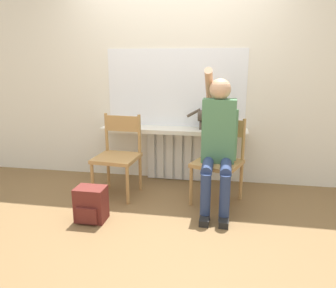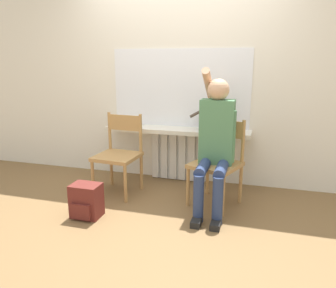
{
  "view_description": "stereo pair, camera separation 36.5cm",
  "coord_description": "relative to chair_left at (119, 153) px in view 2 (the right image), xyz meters",
  "views": [
    {
      "loc": [
        0.63,
        -2.81,
        1.49
      ],
      "look_at": [
        0.0,
        0.67,
        0.59
      ],
      "focal_mm": 35.0,
      "sensor_mm": 36.0,
      "label": 1
    },
    {
      "loc": [
        0.98,
        -2.73,
        1.49
      ],
      "look_at": [
        0.0,
        0.67,
        0.59
      ],
      "focal_mm": 35.0,
      "sensor_mm": 36.0,
      "label": 2
    }
  ],
  "objects": [
    {
      "name": "chair_left",
      "position": [
        0.0,
        0.0,
        0.0
      ],
      "size": [
        0.49,
        0.49,
        0.9
      ],
      "rotation": [
        0.0,
        0.0,
        -0.08
      ],
      "color": "#B2844C",
      "rests_on": "ground_plane"
    },
    {
      "name": "backpack",
      "position": [
        -0.05,
        -0.68,
        -0.31
      ],
      "size": [
        0.28,
        0.24,
        0.33
      ],
      "color": "maroon",
      "rests_on": "ground_plane"
    },
    {
      "name": "radiator",
      "position": [
        0.55,
        0.59,
        -0.15
      ],
      "size": [
        0.71,
        0.08,
        0.64
      ],
      "color": "silver",
      "rests_on": "ground_plane"
    },
    {
      "name": "person",
      "position": [
        1.11,
        -0.11,
        0.27
      ],
      "size": [
        0.36,
        1.0,
        1.43
      ],
      "color": "navy",
      "rests_on": "ground_plane"
    },
    {
      "name": "window_glass",
      "position": [
        0.55,
        0.63,
        0.69
      ],
      "size": [
        1.71,
        0.01,
        0.94
      ],
      "color": "white",
      "rests_on": "windowsill"
    },
    {
      "name": "chair_right",
      "position": [
        1.12,
        -0.0,
        0.0
      ],
      "size": [
        0.59,
        0.59,
        0.9
      ],
      "rotation": [
        0.0,
        0.0,
        -0.36
      ],
      "color": "#B2844C",
      "rests_on": "ground_plane"
    },
    {
      "name": "wall_with_window",
      "position": [
        0.55,
        0.66,
        0.88
      ],
      "size": [
        7.0,
        0.06,
        2.7
      ],
      "color": "white",
      "rests_on": "ground_plane"
    },
    {
      "name": "cat",
      "position": [
        1.0,
        0.49,
        0.38
      ],
      "size": [
        0.47,
        0.13,
        0.25
      ],
      "color": "#4C4238",
      "rests_on": "windowsill"
    },
    {
      "name": "windowsill",
      "position": [
        0.55,
        0.48,
        0.2
      ],
      "size": [
        1.78,
        0.31,
        0.05
      ],
      "color": "silver",
      "rests_on": "radiator"
    },
    {
      "name": "ground_plane",
      "position": [
        0.55,
        -0.57,
        -0.47
      ],
      "size": [
        12.0,
        12.0,
        0.0
      ],
      "primitive_type": "plane",
      "color": "brown"
    }
  ]
}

